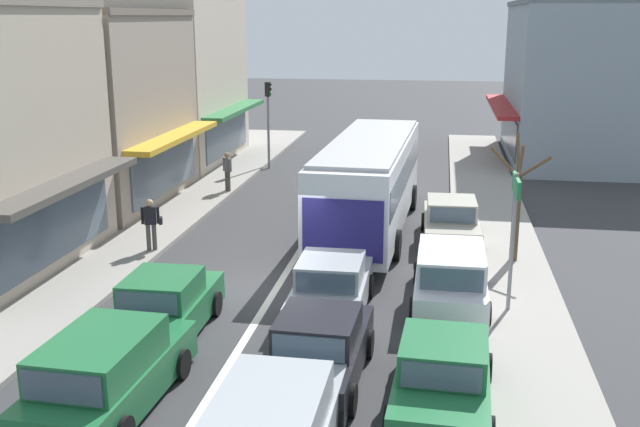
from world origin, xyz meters
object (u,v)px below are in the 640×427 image
sedan_queue_far_back (164,308)px  directional_road_sign (515,211)px  traffic_light_downstreet (268,110)px  pedestrian_browsing_midblock (227,169)px  parked_sedan_kerb_front (442,377)px  sedan_adjacent_lane_trail (319,350)px  parked_sedan_kerb_third (451,223)px  wagon_queue_gap_filler (108,373)px  parked_wagon_kerb_second (450,278)px  sedan_behind_bus_mid (331,289)px  pedestrian_with_handbag_near (151,221)px  city_bus (369,178)px  street_tree_right (516,206)px

sedan_queue_far_back → directional_road_sign: directional_road_sign is taller
traffic_light_downstreet → pedestrian_browsing_midblock: size_ratio=2.58×
sedan_queue_far_back → parked_sedan_kerb_front: 6.88m
parked_sedan_kerb_front → traffic_light_downstreet: 23.91m
sedan_adjacent_lane_trail → parked_sedan_kerb_front: (2.49, -0.78, 0.00)m
parked_sedan_kerb_third → sedan_adjacent_lane_trail: bearing=-104.8°
wagon_queue_gap_filler → parked_wagon_kerb_second: 9.04m
sedan_behind_bus_mid → parked_sedan_kerb_front: (2.76, -4.35, 0.00)m
sedan_queue_far_back → pedestrian_with_handbag_near: bearing=114.0°
city_bus → street_tree_right: 5.43m
sedan_adjacent_lane_trail → parked_wagon_kerb_second: parked_wagon_kerb_second is taller
parked_sedan_kerb_third → pedestrian_browsing_midblock: (-9.17, 5.49, 0.40)m
city_bus → parked_sedan_kerb_front: city_bus is taller
city_bus → directional_road_sign: size_ratio=3.04×
parked_sedan_kerb_front → pedestrian_with_handbag_near: 12.21m
parked_wagon_kerb_second → city_bus: bearing=112.8°
sedan_adjacent_lane_trail → pedestrian_with_handbag_near: bearing=131.0°
street_tree_right → pedestrian_browsing_midblock: street_tree_right is taller
directional_road_sign → pedestrian_browsing_midblock: (-10.56, 11.51, -1.61)m
city_bus → street_tree_right: bearing=-31.2°
wagon_queue_gap_filler → parked_sedan_kerb_third: (6.46, 12.07, -0.08)m
directional_road_sign → street_tree_right: (0.46, 4.04, -0.89)m
sedan_queue_far_back → pedestrian_browsing_midblock: pedestrian_browsing_midblock is taller
parked_wagon_kerb_second → pedestrian_browsing_midblock: bearing=129.2°
sedan_adjacent_lane_trail → sedan_queue_far_back: bearing=156.7°
parked_sedan_kerb_front → directional_road_sign: 5.68m
directional_road_sign → pedestrian_with_handbag_near: bearing=163.2°
parked_wagon_kerb_second → pedestrian_with_handbag_near: bearing=162.7°
street_tree_right → pedestrian_browsing_midblock: size_ratio=2.36×
parked_wagon_kerb_second → street_tree_right: size_ratio=1.17×
sedan_adjacent_lane_trail → street_tree_right: bearing=61.2°
sedan_queue_far_back → wagon_queue_gap_filler: (0.20, -3.46, 0.08)m
city_bus → wagon_queue_gap_filler: size_ratio=2.39×
sedan_behind_bus_mid → directional_road_sign: (4.39, 0.70, 2.01)m
wagon_queue_gap_filler → pedestrian_with_handbag_near: pedestrian_with_handbag_near is taller
directional_road_sign → pedestrian_with_handbag_near: 11.21m
pedestrian_with_handbag_near → sedan_queue_far_back: bearing=-66.0°
wagon_queue_gap_filler → parked_sedan_kerb_third: bearing=61.8°
parked_sedan_kerb_third → street_tree_right: bearing=-47.0°
sedan_queue_far_back → street_tree_right: size_ratio=1.10×
sedan_behind_bus_mid → wagon_queue_gap_filler: bearing=-123.0°
city_bus → parked_wagon_kerb_second: size_ratio=2.43×
wagon_queue_gap_filler → street_tree_right: 13.11m
wagon_queue_gap_filler → parked_sedan_kerb_front: (6.22, 0.99, -0.08)m
parked_sedan_kerb_front → street_tree_right: 9.40m
sedan_queue_far_back → pedestrian_browsing_midblock: (-2.51, 14.09, 0.40)m
traffic_light_downstreet → pedestrian_browsing_midblock: bearing=-94.6°
sedan_behind_bus_mid → sedan_adjacent_lane_trail: (0.27, -3.56, 0.00)m
sedan_queue_far_back → parked_sedan_kerb_third: size_ratio=0.99×
sedan_behind_bus_mid → parked_sedan_kerb_front: same height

